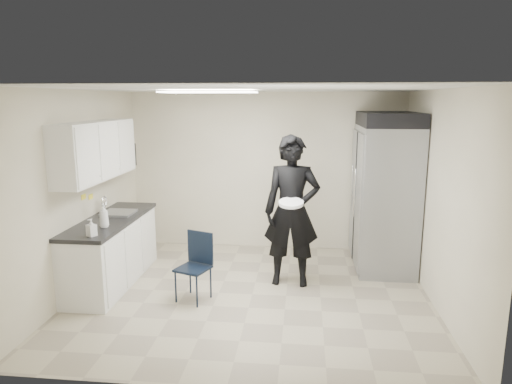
# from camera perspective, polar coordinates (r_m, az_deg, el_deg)

# --- Properties ---
(floor) EXTENTS (4.50, 4.50, 0.00)m
(floor) POSITION_cam_1_polar(r_m,az_deg,el_deg) (6.05, -0.48, -12.67)
(floor) COLOR tan
(floor) RESTS_ON ground
(ceiling) EXTENTS (4.50, 4.50, 0.00)m
(ceiling) POSITION_cam_1_polar(r_m,az_deg,el_deg) (5.52, -0.52, 12.77)
(ceiling) COLOR silver
(ceiling) RESTS_ON back_wall
(back_wall) EXTENTS (4.50, 0.00, 4.50)m
(back_wall) POSITION_cam_1_polar(r_m,az_deg,el_deg) (7.60, 1.22, 2.59)
(back_wall) COLOR beige
(back_wall) RESTS_ON floor
(left_wall) EXTENTS (0.00, 4.00, 4.00)m
(left_wall) POSITION_cam_1_polar(r_m,az_deg,el_deg) (6.31, -21.26, -0.05)
(left_wall) COLOR beige
(left_wall) RESTS_ON floor
(right_wall) EXTENTS (0.00, 4.00, 4.00)m
(right_wall) POSITION_cam_1_polar(r_m,az_deg,el_deg) (5.84, 22.01, -0.99)
(right_wall) COLOR beige
(right_wall) RESTS_ON floor
(ceiling_panel) EXTENTS (1.20, 0.60, 0.02)m
(ceiling_panel) POSITION_cam_1_polar(r_m,az_deg,el_deg) (6.01, -5.90, 12.32)
(ceiling_panel) COLOR white
(ceiling_panel) RESTS_ON ceiling
(lower_counter) EXTENTS (0.60, 1.90, 0.86)m
(lower_counter) POSITION_cam_1_polar(r_m,az_deg,el_deg) (6.57, -17.56, -7.21)
(lower_counter) COLOR silver
(lower_counter) RESTS_ON floor
(countertop) EXTENTS (0.64, 1.95, 0.05)m
(countertop) POSITION_cam_1_polar(r_m,az_deg,el_deg) (6.44, -17.81, -3.37)
(countertop) COLOR black
(countertop) RESTS_ON lower_counter
(sink) EXTENTS (0.42, 0.40, 0.14)m
(sink) POSITION_cam_1_polar(r_m,az_deg,el_deg) (6.66, -16.78, -2.97)
(sink) COLOR gray
(sink) RESTS_ON countertop
(faucet) EXTENTS (0.02, 0.02, 0.24)m
(faucet) POSITION_cam_1_polar(r_m,az_deg,el_deg) (6.71, -18.43, -1.65)
(faucet) COLOR silver
(faucet) RESTS_ON countertop
(upper_cabinets) EXTENTS (0.35, 1.80, 0.75)m
(upper_cabinets) POSITION_cam_1_polar(r_m,az_deg,el_deg) (6.33, -19.37, 4.93)
(upper_cabinets) COLOR silver
(upper_cabinets) RESTS_ON left_wall
(towel_dispenser) EXTENTS (0.22, 0.30, 0.35)m
(towel_dispenser) POSITION_cam_1_polar(r_m,az_deg,el_deg) (7.43, -15.95, 4.43)
(towel_dispenser) COLOR black
(towel_dispenser) RESTS_ON left_wall
(notice_sticker_left) EXTENTS (0.00, 0.12, 0.07)m
(notice_sticker_left) POSITION_cam_1_polar(r_m,az_deg,el_deg) (6.41, -20.75, -0.58)
(notice_sticker_left) COLOR yellow
(notice_sticker_left) RESTS_ON left_wall
(notice_sticker_right) EXTENTS (0.00, 0.12, 0.07)m
(notice_sticker_right) POSITION_cam_1_polar(r_m,az_deg,el_deg) (6.59, -19.96, -0.56)
(notice_sticker_right) COLOR yellow
(notice_sticker_right) RESTS_ON left_wall
(commercial_fridge) EXTENTS (0.80, 1.35, 2.10)m
(commercial_fridge) POSITION_cam_1_polar(r_m,az_deg,el_deg) (7.01, 15.76, -0.68)
(commercial_fridge) COLOR gray
(commercial_fridge) RESTS_ON floor
(fridge_compressor) EXTENTS (0.80, 1.35, 0.20)m
(fridge_compressor) POSITION_cam_1_polar(r_m,az_deg,el_deg) (6.87, 16.29, 8.73)
(fridge_compressor) COLOR black
(fridge_compressor) RESTS_ON commercial_fridge
(folding_chair) EXTENTS (0.47, 0.47, 0.83)m
(folding_chair) POSITION_cam_1_polar(r_m,az_deg,el_deg) (5.80, -7.89, -9.47)
(folding_chair) COLOR black
(folding_chair) RESTS_ON floor
(man_tuxedo) EXTENTS (0.75, 0.51, 2.03)m
(man_tuxedo) POSITION_cam_1_polar(r_m,az_deg,el_deg) (6.10, 4.50, -2.41)
(man_tuxedo) COLOR black
(man_tuxedo) RESTS_ON floor
(bucket_lid) EXTENTS (0.33, 0.33, 0.04)m
(bucket_lid) POSITION_cam_1_polar(r_m,az_deg,el_deg) (5.82, 4.41, -1.38)
(bucket_lid) COLOR silver
(bucket_lid) RESTS_ON man_tuxedo
(soap_bottle_a) EXTENTS (0.15, 0.15, 0.30)m
(soap_bottle_a) POSITION_cam_1_polar(r_m,az_deg,el_deg) (5.99, -18.49, -2.82)
(soap_bottle_a) COLOR white
(soap_bottle_a) RESTS_ON countertop
(soap_bottle_b) EXTENTS (0.13, 0.13, 0.21)m
(soap_bottle_b) POSITION_cam_1_polar(r_m,az_deg,el_deg) (5.66, -19.89, -4.19)
(soap_bottle_b) COLOR #A8AAB4
(soap_bottle_b) RESTS_ON countertop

